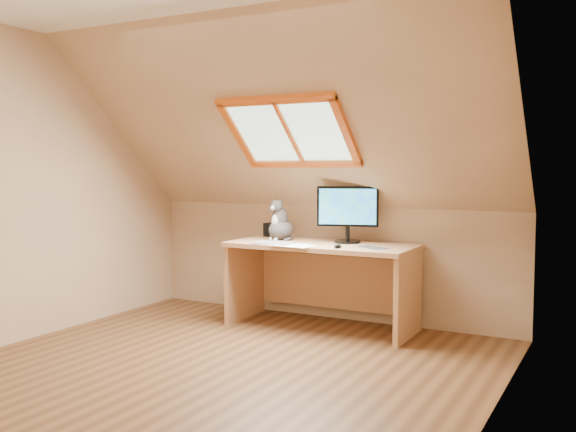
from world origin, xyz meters
The scene contains 10 objects.
ground centered at (0.00, 0.00, 0.00)m, with size 3.50×3.50×0.00m, color brown.
room_shell centered at (0.00, -0.09, 1.43)m, with size 3.52×3.52×2.41m.
desk centered at (0.12, 1.45, 0.49)m, with size 1.56×0.68×0.71m.
monitor centered at (0.30, 1.50, 0.99)m, with size 0.50×0.22×0.47m.
cat centered at (-0.29, 1.42, 0.85)m, with size 0.26×0.29×0.38m.
desk_speaker centered at (-0.52, 1.63, 0.78)m, with size 0.09×0.09×0.12m, color black.
graphics_tablet centered at (-0.22, 1.17, 0.72)m, with size 0.30×0.22×0.01m, color #B2B2B7.
mouse centered at (0.37, 1.14, 0.73)m, with size 0.05×0.10×0.03m, color black.
papers centered at (0.01, 1.12, 0.72)m, with size 0.33×0.27×0.00m.
cables centered at (0.52, 1.26, 0.72)m, with size 0.51×0.26×0.01m.
Camera 1 is at (2.38, -3.44, 1.34)m, focal length 40.00 mm.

